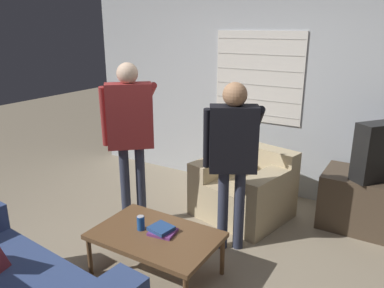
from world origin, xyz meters
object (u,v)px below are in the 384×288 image
book_stack (162,230)px  coffee_table (156,237)px  person_right_standing (233,148)px  spare_remote (158,226)px  soda_can (141,223)px  person_left_standing (130,125)px  armchair_beige (245,188)px

book_stack → coffee_table: bearing=-136.4°
coffee_table → person_right_standing: bearing=63.6°
coffee_table → person_right_standing: (0.36, 0.72, 0.65)m
book_stack → spare_remote: 0.10m
coffee_table → soda_can: 0.18m
book_stack → spare_remote: (-0.08, 0.06, -0.01)m
person_left_standing → person_right_standing: size_ratio=1.08×
person_right_standing → person_left_standing: bearing=156.2°
spare_remote → book_stack: bearing=-47.9°
book_stack → person_left_standing: bearing=143.8°
book_stack → person_right_standing: bearing=65.1°
soda_can → spare_remote: size_ratio=0.93×
person_right_standing → spare_remote: size_ratio=11.81×
coffee_table → person_right_standing: 1.03m
book_stack → soda_can: size_ratio=1.87×
armchair_beige → book_stack: (-0.16, -1.37, 0.11)m
coffee_table → soda_can: (-0.15, -0.01, 0.10)m
person_left_standing → soda_can: bearing=-87.7°
person_right_standing → soda_can: (-0.50, -0.72, -0.55)m
person_left_standing → book_stack: (0.78, -0.57, -0.68)m
armchair_beige → book_stack: armchair_beige is taller
soda_can → person_left_standing: bearing=133.9°
coffee_table → spare_remote: size_ratio=7.69×
book_stack → spare_remote: book_stack is taller
person_right_standing → book_stack: size_ratio=6.78×
armchair_beige → soda_can: bearing=89.0°
person_right_standing → spare_remote: 0.95m
person_left_standing → soda_can: person_left_standing is taller
person_right_standing → soda_can: bearing=-154.1°
armchair_beige → coffee_table: bearing=94.6°
coffee_table → book_stack: size_ratio=4.41×
armchair_beige → coffee_table: 1.42m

